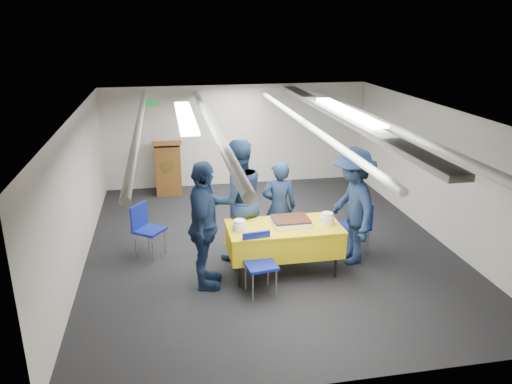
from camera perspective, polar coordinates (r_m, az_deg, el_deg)
ground at (r=8.62m, az=1.33°, el=-6.08°), size 7.00×7.00×0.00m
room_shell at (r=8.43m, az=1.48°, el=6.37°), size 6.00×7.00×2.30m
serving_table at (r=7.52m, az=3.20°, el=-5.35°), size 1.69×0.86×0.77m
sheet_cake at (r=7.48m, az=3.99°, el=-3.34°), size 0.57×0.45×0.10m
plate_stack_left at (r=7.24m, az=-1.89°, el=-3.86°), size 0.20×0.20×0.16m
plate_stack_right at (r=7.53m, az=8.09°, el=-3.06°), size 0.21×0.21×0.18m
podium at (r=11.11m, az=-10.02°, el=2.85°), size 0.62×0.53×1.25m
chair_near at (r=7.02m, az=0.32°, el=-7.44°), size 0.47×0.47×0.87m
chair_right at (r=8.41m, az=11.83°, el=-3.23°), size 0.43×0.43×0.87m
chair_left at (r=8.27m, az=-12.59°, el=-3.67°), size 0.59×0.59×0.87m
sailor_a at (r=8.12m, az=2.64°, el=-1.77°), size 0.60×0.43×1.56m
sailor_b at (r=7.83m, az=-2.19°, el=-0.98°), size 1.11×0.96×1.96m
sailor_c at (r=7.02m, az=-5.98°, el=-3.92°), size 0.62×1.16×1.88m
sailor_d at (r=7.88m, az=10.95°, el=-1.60°), size 0.71×1.22×1.86m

